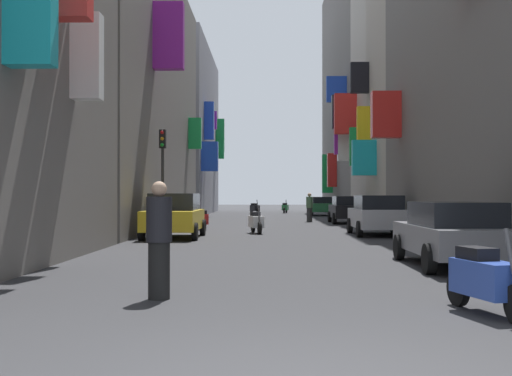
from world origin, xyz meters
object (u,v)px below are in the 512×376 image
(parked_car_silver, at_px, (378,214))
(scooter_red, at_px, (201,219))
(scooter_blue, at_px, (485,279))
(pedestrian_crossing, at_px, (310,207))
(parked_car_grey, at_px, (453,232))
(scooter_green, at_px, (285,208))
(parked_car_yellow, at_px, (174,215))
(parked_car_black, at_px, (348,209))
(traffic_light_near_corner, at_px, (163,162))
(scooter_black, at_px, (255,208))
(pedestrian_near_left, at_px, (159,240))
(scooter_white, at_px, (256,222))
(parked_car_green, at_px, (322,206))

(parked_car_silver, height_order, scooter_red, parked_car_silver)
(scooter_blue, distance_m, pedestrian_crossing, 29.80)
(parked_car_grey, xyz_separation_m, scooter_green, (-2.39, 42.46, -0.27))
(scooter_blue, bearing_deg, pedestrian_crossing, 90.70)
(parked_car_yellow, distance_m, pedestrian_crossing, 15.43)
(parked_car_black, xyz_separation_m, traffic_light_near_corner, (-8.57, -9.44, 2.07))
(parked_car_yellow, distance_m, scooter_black, 30.52)
(pedestrian_near_left, bearing_deg, scooter_white, 86.07)
(scooter_red, distance_m, pedestrian_near_left, 20.06)
(scooter_white, bearing_deg, traffic_light_near_corner, 175.96)
(scooter_green, relative_size, scooter_blue, 1.01)
(scooter_green, xyz_separation_m, traffic_light_near_corner, (-5.75, -29.71, 2.38))
(parked_car_grey, height_order, traffic_light_near_corner, traffic_light_near_corner)
(scooter_black, height_order, pedestrian_near_left, pedestrian_near_left)
(parked_car_yellow, bearing_deg, scooter_black, 85.57)
(pedestrian_crossing, distance_m, traffic_light_near_corner, 13.21)
(scooter_black, bearing_deg, parked_car_silver, -79.84)
(scooter_white, relative_size, scooter_black, 1.03)
(parked_car_grey, bearing_deg, traffic_light_near_corner, 122.58)
(scooter_green, distance_m, scooter_white, 30.04)
(pedestrian_crossing, bearing_deg, parked_car_black, -42.82)
(parked_car_black, bearing_deg, parked_car_green, 91.15)
(scooter_black, relative_size, pedestrian_crossing, 1.09)
(parked_car_grey, xyz_separation_m, traffic_light_near_corner, (-8.15, 12.75, 2.11))
(scooter_green, xyz_separation_m, pedestrian_near_left, (-3.15, -47.03, 0.40))
(parked_car_silver, distance_m, pedestrian_near_left, 16.92)
(pedestrian_crossing, height_order, pedestrian_near_left, pedestrian_near_left)
(parked_car_black, bearing_deg, scooter_red, -137.11)
(parked_car_silver, bearing_deg, scooter_white, 165.89)
(scooter_white, distance_m, pedestrian_crossing, 11.87)
(parked_car_yellow, relative_size, scooter_green, 2.27)
(scooter_white, height_order, pedestrian_near_left, pedestrian_near_left)
(scooter_blue, xyz_separation_m, pedestrian_near_left, (-4.38, 1.23, 0.40))
(parked_car_green, bearing_deg, pedestrian_crossing, -97.96)
(parked_car_green, bearing_deg, scooter_blue, -91.80)
(scooter_red, bearing_deg, pedestrian_crossing, 58.17)
(parked_car_silver, bearing_deg, scooter_blue, -94.73)
(parked_car_silver, bearing_deg, parked_car_grey, -91.26)
(pedestrian_near_left, distance_m, traffic_light_near_corner, 17.63)
(scooter_red, xyz_separation_m, pedestrian_near_left, (1.29, -20.02, 0.40))
(pedestrian_near_left, bearing_deg, scooter_black, 89.17)
(scooter_red, distance_m, traffic_light_near_corner, 3.82)
(scooter_red, relative_size, traffic_light_near_corner, 0.44)
(scooter_blue, bearing_deg, parked_car_grey, 78.62)
(scooter_black, xyz_separation_m, pedestrian_crossing, (3.38, -16.09, 0.35))
(scooter_blue, distance_m, traffic_light_near_corner, 19.96)
(traffic_light_near_corner, bearing_deg, parked_car_green, 70.34)
(parked_car_black, bearing_deg, traffic_light_near_corner, -132.24)
(scooter_blue, bearing_deg, scooter_white, 99.96)
(scooter_red, height_order, scooter_black, same)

